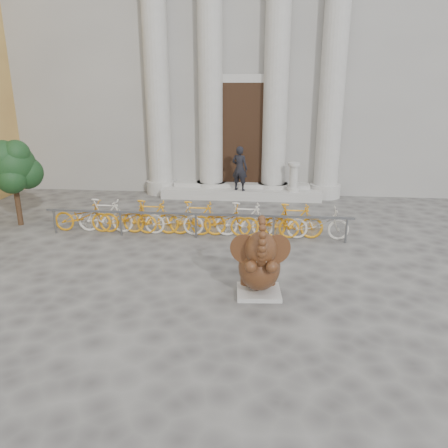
# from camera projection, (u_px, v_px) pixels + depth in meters

# --- Properties ---
(ground) EXTENTS (80.00, 80.00, 0.00)m
(ground) POSITION_uv_depth(u_px,v_px,m) (208.00, 325.00, 7.85)
(ground) COLOR #474442
(ground) RESTS_ON ground
(classical_building) EXTENTS (22.00, 10.70, 12.00)m
(classical_building) POSITION_uv_depth(u_px,v_px,m) (250.00, 43.00, 20.19)
(classical_building) COLOR gray
(classical_building) RESTS_ON ground
(entrance_steps) EXTENTS (6.00, 1.20, 0.36)m
(entrance_steps) POSITION_uv_depth(u_px,v_px,m) (241.00, 193.00, 16.71)
(entrance_steps) COLOR #A8A59E
(entrance_steps) RESTS_ON ground
(elephant_statue) EXTENTS (1.19, 1.35, 1.78)m
(elephant_statue) POSITION_uv_depth(u_px,v_px,m) (260.00, 266.00, 8.78)
(elephant_statue) COLOR #A8A59E
(elephant_statue) RESTS_ON ground
(bike_rack) EXTENTS (8.66, 0.53, 1.00)m
(bike_rack) POSITION_uv_depth(u_px,v_px,m) (197.00, 218.00, 12.41)
(bike_rack) COLOR slate
(bike_rack) RESTS_ON ground
(tree) EXTENTS (1.51, 1.37, 2.61)m
(tree) POSITION_uv_depth(u_px,v_px,m) (13.00, 166.00, 12.91)
(tree) COLOR #332114
(tree) RESTS_ON ground
(pedestrian) EXTENTS (0.69, 0.56, 1.64)m
(pedestrian) POSITION_uv_depth(u_px,v_px,m) (240.00, 168.00, 16.07)
(pedestrian) COLOR black
(pedestrian) RESTS_ON entrance_steps
(balustrade_post) EXTENTS (0.43, 0.43, 1.06)m
(balustrade_post) POSITION_uv_depth(u_px,v_px,m) (293.00, 178.00, 16.04)
(balustrade_post) COLOR #A8A59E
(balustrade_post) RESTS_ON entrance_steps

